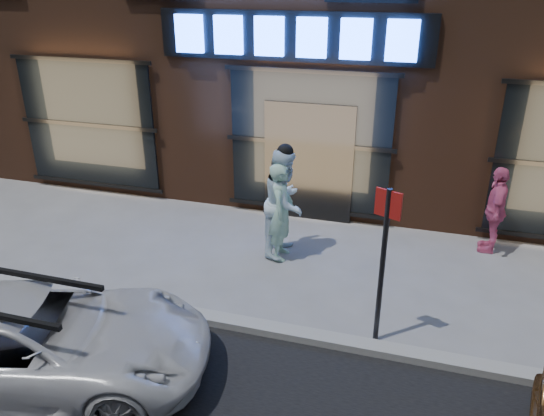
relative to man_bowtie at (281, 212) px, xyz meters
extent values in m
plane|color=slate|center=(0.07, -2.18, -0.88)|extent=(90.00, 90.00, 0.00)
cube|color=gray|center=(0.07, -2.18, -0.82)|extent=(60.00, 0.25, 0.12)
cube|color=black|center=(-0.33, 1.77, 2.72)|extent=(5.20, 0.06, 0.90)
cube|color=black|center=(0.07, 1.74, 0.32)|extent=(1.80, 0.10, 2.40)
cube|color=#FFBF72|center=(-4.93, 1.80, 0.72)|extent=(3.00, 0.04, 2.60)
cube|color=black|center=(-4.93, 1.76, 0.72)|extent=(3.20, 0.06, 2.80)
cube|color=#FFBF72|center=(0.07, 1.80, 0.72)|extent=(3.00, 0.04, 2.60)
cube|color=black|center=(0.07, 1.76, 0.72)|extent=(3.20, 0.06, 2.80)
cube|color=#2659FF|center=(-2.33, 1.70, 2.72)|extent=(0.55, 0.12, 0.70)
cube|color=#2659FF|center=(-1.53, 1.70, 2.72)|extent=(0.55, 0.12, 0.70)
cube|color=#2659FF|center=(-0.73, 1.70, 2.72)|extent=(0.55, 0.12, 0.70)
cube|color=#2659FF|center=(0.07, 1.70, 2.72)|extent=(0.55, 0.12, 0.70)
cube|color=#2659FF|center=(0.87, 1.70, 2.72)|extent=(0.55, 0.12, 0.70)
cube|color=#2659FF|center=(1.67, 1.70, 2.72)|extent=(0.55, 0.12, 0.70)
imported|color=#9ED0B8|center=(0.00, 0.00, 0.00)|extent=(0.47, 0.67, 1.76)
imported|color=white|center=(0.00, 0.19, 0.10)|extent=(0.83, 1.02, 1.96)
imported|color=#DE5B8A|center=(3.59, 1.32, -0.07)|extent=(0.48, 0.98, 1.61)
imported|color=silver|center=(-2.04, -3.89, -0.28)|extent=(4.66, 3.10, 1.19)
cylinder|color=#262628|center=(1.89, -1.91, 0.26)|extent=(0.07, 0.07, 2.27)
cube|color=#B51814|center=(1.89, -1.91, 1.19)|extent=(0.34, 0.18, 0.36)
camera|label=1|loc=(2.21, -8.07, 3.81)|focal=35.00mm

